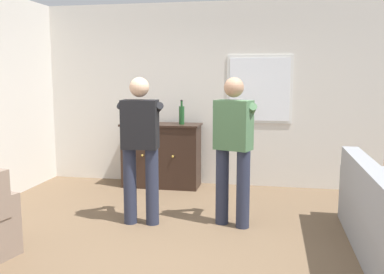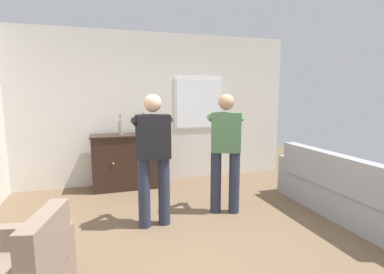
{
  "view_description": "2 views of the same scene",
  "coord_description": "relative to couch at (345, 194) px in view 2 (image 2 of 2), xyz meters",
  "views": [
    {
      "loc": [
        0.98,
        -3.94,
        1.7
      ],
      "look_at": [
        0.14,
        0.51,
        1.05
      ],
      "focal_mm": 40.0,
      "sensor_mm": 36.0,
      "label": 1
    },
    {
      "loc": [
        -1.11,
        -3.01,
        1.69
      ],
      "look_at": [
        0.01,
        0.58,
        1.14
      ],
      "focal_mm": 28.0,
      "sensor_mm": 36.0,
      "label": 2
    }
  ],
  "objects": [
    {
      "name": "sideboard_cabinet",
      "position": [
        -2.7,
        2.22,
        0.14
      ],
      "size": [
        1.2,
        0.49,
        0.97
      ],
      "color": "black",
      "rests_on": "ground"
    },
    {
      "name": "bottle_wine_green",
      "position": [
        -2.78,
        2.17,
        0.76
      ],
      "size": [
        0.08,
        0.08,
        0.34
      ],
      "color": "gray",
      "rests_on": "sideboard_cabinet"
    },
    {
      "name": "wall_back_with_window",
      "position": [
        -2.0,
        2.58,
        1.06
      ],
      "size": [
        5.2,
        0.15,
        2.8
      ],
      "color": "silver",
      "rests_on": "ground"
    },
    {
      "name": "ground",
      "position": [
        -2.02,
        -0.08,
        -0.35
      ],
      "size": [
        10.4,
        10.4,
        0.0
      ],
      "primitive_type": "plane",
      "color": "brown"
    },
    {
      "name": "bottle_liquor_amber",
      "position": [
        -2.38,
        2.21,
        0.77
      ],
      "size": [
        0.08,
        0.08,
        0.37
      ],
      "color": "#1E4C23",
      "rests_on": "sideboard_cabinet"
    },
    {
      "name": "couch",
      "position": [
        0.0,
        0.0,
        0.0
      ],
      "size": [
        0.57,
        2.48,
        0.89
      ],
      "color": "gray",
      "rests_on": "ground"
    },
    {
      "name": "person_standing_right",
      "position": [
        -1.46,
        0.69,
        0.59
      ],
      "size": [
        0.52,
        0.52,
        1.68
      ],
      "color": "#282D42",
      "rests_on": "ground"
    },
    {
      "name": "person_standing_left",
      "position": [
        -2.5,
        0.56,
        0.59
      ],
      "size": [
        0.56,
        0.49,
        1.68
      ],
      "color": "#282D42",
      "rests_on": "ground"
    }
  ]
}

